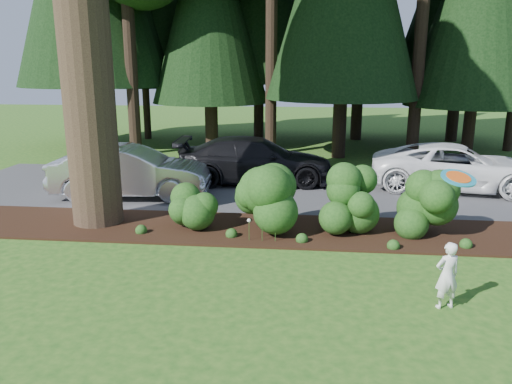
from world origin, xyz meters
TOP-DOWN VIEW (x-y plane):
  - ground at (0.00, 0.00)m, footprint 80.00×80.00m
  - mulch_bed at (0.00, 3.25)m, footprint 16.00×2.50m
  - driveway at (0.00, 7.50)m, footprint 22.00×6.00m
  - shrub_row at (0.77, 3.14)m, footprint 6.53×1.60m
  - lily_cluster at (-0.30, 2.40)m, footprint 0.69×0.09m
  - car_silver_wagon at (-4.62, 5.94)m, footprint 4.82×2.01m
  - car_white_suv at (5.42, 7.93)m, footprint 5.56×3.20m
  - car_dark_suv at (-1.07, 8.21)m, footprint 5.44×2.49m
  - child at (3.02, -0.40)m, footprint 0.49×0.40m
  - frisbee at (3.08, -0.26)m, footprint 0.57×0.54m

SIDE VIEW (x-z plane):
  - ground at x=0.00m, z-range 0.00..0.00m
  - driveway at x=0.00m, z-range 0.00..0.03m
  - mulch_bed at x=0.00m, z-range 0.00..0.05m
  - lily_cluster at x=-0.30m, z-range 0.21..0.78m
  - child at x=3.02m, z-range 0.00..1.16m
  - car_white_suv at x=5.42m, z-range 0.03..1.49m
  - car_dark_suv at x=-1.07m, z-range 0.03..1.57m
  - car_silver_wagon at x=-4.62m, z-range 0.03..1.58m
  - shrub_row at x=0.77m, z-range 0.00..1.61m
  - frisbee at x=3.08m, z-range 2.08..2.32m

